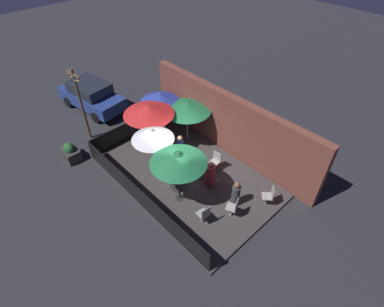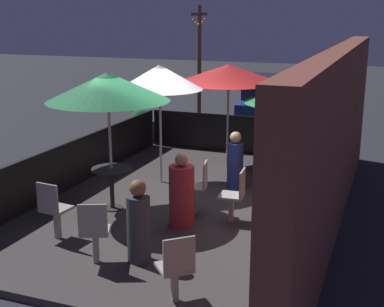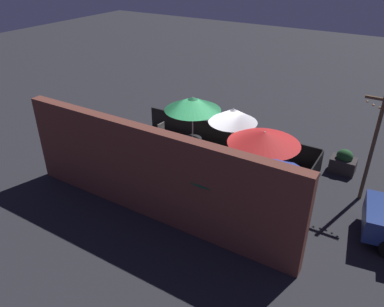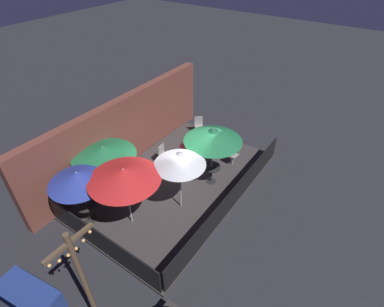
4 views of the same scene
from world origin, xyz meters
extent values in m
plane|color=#26262B|center=(0.00, 0.00, 0.00)|extent=(60.00, 60.00, 0.00)
cube|color=#383333|center=(0.00, 0.00, 0.06)|extent=(7.88, 4.95, 0.12)
cube|color=brown|center=(0.00, 2.70, 1.51)|extent=(9.48, 0.36, 3.03)
cube|color=black|center=(0.00, -2.43, 0.59)|extent=(7.68, 0.05, 0.95)
cube|color=black|center=(-3.90, 0.00, 0.59)|extent=(0.05, 4.75, 0.95)
cylinder|color=#B2B2B7|center=(-3.28, 1.33, 1.21)|extent=(0.05, 0.05, 2.17)
cone|color=#283893|center=(-3.28, 1.33, 2.09)|extent=(1.89, 1.89, 0.41)
cylinder|color=#B2B2B7|center=(0.81, -1.05, 1.35)|extent=(0.05, 0.05, 2.47)
cone|color=#1E6B3D|center=(0.81, -1.05, 2.34)|extent=(2.15, 2.15, 0.50)
cylinder|color=#B2B2B7|center=(-2.50, 0.09, 1.30)|extent=(0.05, 0.05, 2.36)
cone|color=red|center=(-2.50, 0.09, 2.27)|extent=(2.30, 2.30, 0.40)
cylinder|color=#B2B2B7|center=(-0.95, -0.87, 1.34)|extent=(0.05, 0.05, 2.45)
cone|color=silver|center=(-0.95, -0.87, 2.32)|extent=(1.74, 1.74, 0.49)
cylinder|color=#B2B2B7|center=(-1.84, 1.81, 1.16)|extent=(0.05, 0.05, 2.09)
cone|color=#1E6B3D|center=(-1.84, 1.81, 2.02)|extent=(2.28, 2.28, 0.38)
cylinder|color=black|center=(-3.28, 1.33, 0.13)|extent=(0.41, 0.41, 0.02)
cylinder|color=black|center=(-3.28, 1.33, 0.49)|extent=(0.08, 0.08, 0.74)
cylinder|color=black|center=(-3.28, 1.33, 0.88)|extent=(0.74, 0.74, 0.04)
cylinder|color=black|center=(0.81, -1.05, 0.13)|extent=(0.39, 0.39, 0.02)
cylinder|color=black|center=(0.81, -1.05, 0.49)|extent=(0.08, 0.08, 0.73)
cylinder|color=black|center=(0.81, -1.05, 0.87)|extent=(0.71, 0.71, 0.04)
cube|color=gray|center=(0.64, 1.14, 0.34)|extent=(0.09, 0.09, 0.44)
cube|color=gray|center=(0.64, 1.14, 0.58)|extent=(0.43, 0.43, 0.04)
cube|color=gray|center=(0.62, 1.32, 0.82)|extent=(0.40, 0.06, 0.44)
cube|color=gray|center=(2.28, -1.21, 0.36)|extent=(0.09, 0.09, 0.47)
cube|color=gray|center=(2.28, -1.21, 0.61)|extent=(0.44, 0.44, 0.04)
cube|color=gray|center=(2.46, -1.23, 0.85)|extent=(0.07, 0.40, 0.44)
cube|color=gray|center=(0.50, 0.43, 0.35)|extent=(0.09, 0.09, 0.46)
cube|color=gray|center=(0.50, 0.43, 0.60)|extent=(0.47, 0.47, 0.04)
cube|color=gray|center=(0.46, 0.60, 0.84)|extent=(0.40, 0.11, 0.44)
cube|color=gray|center=(2.81, -0.21, 0.35)|extent=(0.10, 0.10, 0.46)
cube|color=gray|center=(2.81, -0.21, 0.60)|extent=(0.52, 0.52, 0.04)
cube|color=gray|center=(2.97, -0.14, 0.84)|extent=(0.18, 0.38, 0.44)
cube|color=gray|center=(3.39, 1.24, 0.34)|extent=(0.11, 0.11, 0.43)
cube|color=gray|center=(3.39, 1.24, 0.57)|extent=(0.56, 0.56, 0.04)
cube|color=gray|center=(3.52, 1.36, 0.81)|extent=(0.29, 0.32, 0.44)
cylinder|color=#333338|center=(2.54, 0.34, 0.61)|extent=(0.38, 0.38, 0.98)
sphere|color=brown|center=(2.54, 0.34, 1.22)|extent=(0.24, 0.24, 0.24)
cylinder|color=navy|center=(-1.12, 0.69, 0.59)|extent=(0.46, 0.46, 0.93)
sphere|color=tan|center=(-1.12, 0.69, 1.17)|extent=(0.23, 0.23, 0.23)
cylinder|color=maroon|center=(1.09, 0.41, 0.63)|extent=(0.49, 0.49, 1.03)
sphere|color=#9E704C|center=(1.09, 0.41, 1.26)|extent=(0.22, 0.22, 0.22)
cube|color=#332D2D|center=(-4.54, -3.12, 0.28)|extent=(0.91, 0.64, 0.56)
ellipsoid|color=#235128|center=(-4.54, -3.12, 0.66)|extent=(0.59, 0.47, 0.53)
cylinder|color=brown|center=(-5.44, -1.67, 1.89)|extent=(0.12, 0.12, 3.78)
sphere|color=#F4B260|center=(-5.35, -1.67, 3.25)|extent=(0.07, 0.07, 0.07)
sphere|color=#F4B260|center=(-5.17, -1.67, 3.30)|extent=(0.07, 0.07, 0.07)
sphere|color=#F4B260|center=(-4.98, -1.67, 3.38)|extent=(0.07, 0.07, 0.07)
camera|label=1|loc=(6.97, -6.15, 9.59)|focal=28.00mm
camera|label=2|loc=(8.84, 3.55, 3.57)|focal=50.00mm
camera|label=3|loc=(-6.02, 10.13, 7.47)|focal=35.00mm
camera|label=4|loc=(-6.97, -5.55, 8.22)|focal=28.00mm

